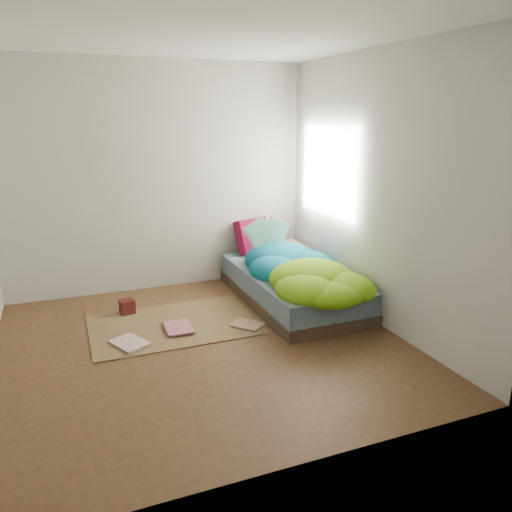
{
  "coord_description": "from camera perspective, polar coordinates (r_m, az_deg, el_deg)",
  "views": [
    {
      "loc": [
        -1.08,
        -3.98,
        1.99
      ],
      "look_at": [
        0.81,
        0.75,
        0.55
      ],
      "focal_mm": 35.0,
      "sensor_mm": 36.0,
      "label": 1
    }
  ],
  "objects": [
    {
      "name": "ground",
      "position": [
        4.58,
        -6.02,
        -10.11
      ],
      "size": [
        3.5,
        3.5,
        0.0
      ],
      "primitive_type": "cube",
      "color": "#442F1A",
      "rests_on": "ground"
    },
    {
      "name": "room_walls",
      "position": [
        4.15,
        -6.52,
        10.59
      ],
      "size": [
        3.54,
        3.54,
        2.62
      ],
      "color": "silver",
      "rests_on": "ground"
    },
    {
      "name": "bed",
      "position": [
        5.54,
        4.07,
        -3.49
      ],
      "size": [
        1.0,
        2.0,
        0.34
      ],
      "color": "#362E1D",
      "rests_on": "ground"
    },
    {
      "name": "duvet",
      "position": [
        5.25,
        5.18,
        -0.7
      ],
      "size": [
        0.96,
        1.84,
        0.34
      ],
      "primitive_type": null,
      "color": "#075675",
      "rests_on": "bed"
    },
    {
      "name": "rug",
      "position": [
        5.04,
        -9.42,
        -7.71
      ],
      "size": [
        1.6,
        1.1,
        0.01
      ],
      "primitive_type": "cube",
      "color": "brown",
      "rests_on": "ground"
    },
    {
      "name": "pillow_floral",
      "position": [
        6.08,
        3.45,
        0.55
      ],
      "size": [
        0.62,
        0.5,
        0.12
      ],
      "primitive_type": "cube",
      "rotation": [
        0.0,
        0.0,
        0.36
      ],
      "color": "beige",
      "rests_on": "bed"
    },
    {
      "name": "pillow_magenta",
      "position": [
        6.2,
        -0.41,
        2.32
      ],
      "size": [
        0.44,
        0.27,
        0.42
      ],
      "primitive_type": "cube",
      "rotation": [
        0.0,
        0.0,
        0.34
      ],
      "color": "#45041C",
      "rests_on": "bed"
    },
    {
      "name": "open_book",
      "position": [
        5.65,
        1.34,
        3.75
      ],
      "size": [
        0.46,
        0.12,
        0.28
      ],
      "primitive_type": null,
      "rotation": [
        0.0,
        0.0,
        0.04
      ],
      "color": "#30882C",
      "rests_on": "duvet"
    },
    {
      "name": "wooden_box",
      "position": [
        5.37,
        -14.51,
        -5.61
      ],
      "size": [
        0.16,
        0.16,
        0.14
      ],
      "primitive_type": "cube",
      "rotation": [
        0.0,
        0.0,
        0.17
      ],
      "color": "#3B0D0D",
      "rests_on": "rug"
    },
    {
      "name": "floor_book_a",
      "position": [
        4.62,
        -15.52,
        -10.06
      ],
      "size": [
        0.37,
        0.41,
        0.03
      ],
      "primitive_type": "imported",
      "rotation": [
        0.0,
        0.0,
        0.46
      ],
      "color": "white",
      "rests_on": "rug"
    },
    {
      "name": "floor_book_b",
      "position": [
        4.87,
        -10.36,
        -8.33
      ],
      "size": [
        0.27,
        0.35,
        0.03
      ],
      "primitive_type": "imported",
      "rotation": [
        0.0,
        0.0,
        -0.03
      ],
      "color": "pink",
      "rests_on": "rug"
    },
    {
      "name": "floor_book_c",
      "position": [
        4.83,
        -1.65,
        -8.3
      ],
      "size": [
        0.35,
        0.36,
        0.02
      ],
      "primitive_type": "imported",
      "rotation": [
        0.0,
        0.0,
        0.67
      ],
      "color": "tan",
      "rests_on": "rug"
    }
  ]
}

